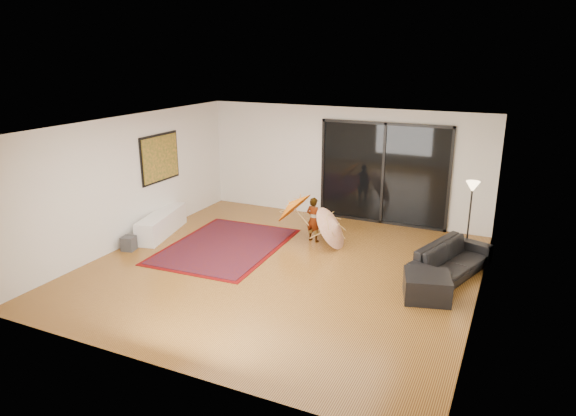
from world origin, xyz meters
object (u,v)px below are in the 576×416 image
Objects in this scene: sofa at (452,259)px; child at (314,219)px; media_console at (162,223)px; ottoman at (427,287)px.

child reaches higher than sofa.
media_console is 0.91× the size of sofa.
ottoman is at bearing -172.54° from sofa.
child reaches higher than ottoman.
media_console is 1.82× the size of child.
media_console is 3.42m from child.
ottoman is at bearing 159.92° from child.
child is at bearing 3.86° from media_console.
child is (-2.95, 0.52, 0.20)m from sofa.
child is at bearing 98.09° from sofa.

